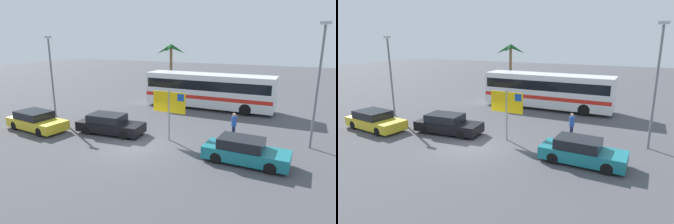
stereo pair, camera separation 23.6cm
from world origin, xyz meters
The scene contains 10 objects.
ground centered at (0.00, 0.00, 0.00)m, with size 120.00×120.00×0.00m, color #4C4C51.
bus_front_coach centered at (0.91, 11.27, 1.78)m, with size 11.68×2.63×3.17m.
ferry_sign centered at (1.41, 1.98, 2.33)m, with size 2.20×0.12×3.20m.
car_black centered at (-2.81, 1.40, 0.64)m, with size 4.67×2.11×1.32m.
car_yellow centered at (-8.00, -0.19, 0.64)m, with size 4.73×2.30×1.32m.
car_teal centered at (6.37, 0.52, 0.64)m, with size 4.34×1.79×1.32m.
pedestrian_crossing_lot centered at (4.97, 4.09, 0.98)m, with size 0.32×0.32×1.67m.
lamp_post_left_side centered at (-9.70, 3.10, 3.55)m, with size 0.56×0.20×6.47m.
lamp_post_right_side centered at (9.46, 4.32, 3.91)m, with size 0.56×0.20×7.16m.
palm_tree_seaside centered at (-5.37, 16.53, 4.57)m, with size 3.29×3.70×5.69m.
Camera 1 is at (8.80, -13.54, 6.23)m, focal length 30.48 mm.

